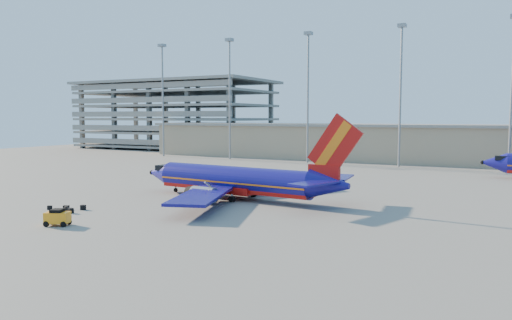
# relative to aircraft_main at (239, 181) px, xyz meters

# --- Properties ---
(ground) EXTENTS (220.00, 220.00, 0.00)m
(ground) POSITION_rel_aircraft_main_xyz_m (-5.98, 4.02, -2.26)
(ground) COLOR slate
(ground) RESTS_ON ground
(terminal_building) EXTENTS (122.00, 16.00, 8.50)m
(terminal_building) POSITION_rel_aircraft_main_xyz_m (4.02, 62.02, 2.06)
(terminal_building) COLOR gray
(terminal_building) RESTS_ON ground
(parking_garage) EXTENTS (62.00, 32.00, 21.40)m
(parking_garage) POSITION_rel_aircraft_main_xyz_m (-67.98, 78.07, 9.47)
(parking_garage) COLOR slate
(parking_garage) RESTS_ON ground
(light_mast_row) EXTENTS (101.60, 1.60, 28.65)m
(light_mast_row) POSITION_rel_aircraft_main_xyz_m (-0.98, 50.02, 15.30)
(light_mast_row) COLOR gray
(light_mast_row) RESTS_ON ground
(aircraft_main) EXTENTS (31.18, 29.88, 10.56)m
(aircraft_main) POSITION_rel_aircraft_main_xyz_m (0.00, 0.00, 0.00)
(aircraft_main) COLOR navy
(aircraft_main) RESTS_ON ground
(baggage_tug) EXTENTS (2.53, 2.09, 1.57)m
(baggage_tug) POSITION_rel_aircraft_main_xyz_m (-7.56, -21.07, -1.44)
(baggage_tug) COLOR orange
(baggage_tug) RESTS_ON ground
(luggage_pile) EXTENTS (4.19, 2.51, 0.54)m
(luggage_pile) POSITION_rel_aircraft_main_xyz_m (-12.50, -15.31, -2.01)
(luggage_pile) COLOR black
(luggage_pile) RESTS_ON ground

